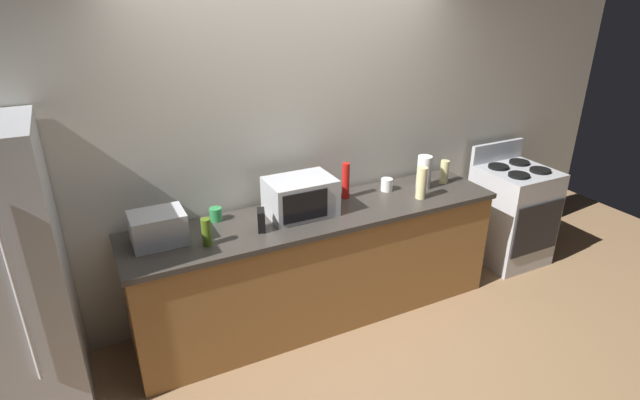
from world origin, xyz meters
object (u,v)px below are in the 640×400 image
(microwave, at_px, (300,197))
(paper_towel_roll, at_px, (424,172))
(bottle_olive_oil, at_px, (206,232))
(stove_range, at_px, (511,214))
(toaster_oven, at_px, (158,228))
(mug_green, at_px, (216,214))
(mug_white, at_px, (387,185))
(cordless_phone, at_px, (261,220))
(bottle_hand_soap, at_px, (422,183))
(bottle_hot_sauce, at_px, (346,181))
(bottle_vinegar, at_px, (444,172))

(microwave, relative_size, paper_towel_roll, 1.78)
(paper_towel_roll, bearing_deg, bottle_olive_oil, -174.96)
(stove_range, xyz_separation_m, bottle_olive_oil, (-2.87, -0.11, 0.53))
(microwave, xyz_separation_m, toaster_oven, (-1.00, 0.01, -0.03))
(mug_green, bearing_deg, mug_white, -3.36)
(paper_towel_roll, height_order, cordless_phone, paper_towel_roll)
(cordless_phone, xyz_separation_m, mug_white, (1.15, 0.21, -0.02))
(stove_range, height_order, toaster_oven, toaster_oven)
(toaster_oven, xyz_separation_m, bottle_hand_soap, (1.95, -0.17, 0.02))
(paper_towel_roll, distance_m, mug_green, 1.69)
(cordless_phone, height_order, bottle_hot_sauce, bottle_hot_sauce)
(microwave, distance_m, bottle_hand_soap, 0.97)
(microwave, height_order, bottle_olive_oil, microwave)
(stove_range, xyz_separation_m, toaster_oven, (-3.13, 0.06, 0.54))
(mug_white, bearing_deg, bottle_hot_sauce, 177.14)
(microwave, bearing_deg, bottle_olive_oil, -167.68)
(microwave, height_order, bottle_hand_soap, microwave)
(bottle_olive_oil, xyz_separation_m, mug_green, (0.15, 0.33, -0.04))
(stove_range, bearing_deg, microwave, 178.71)
(stove_range, height_order, bottle_hot_sauce, bottle_hot_sauce)
(cordless_phone, height_order, mug_white, cordless_phone)
(toaster_oven, bearing_deg, bottle_olive_oil, -32.77)
(mug_green, bearing_deg, bottle_hot_sauce, -3.55)
(bottle_hand_soap, relative_size, bottle_vinegar, 1.29)
(bottle_olive_oil, bearing_deg, bottle_vinegar, 4.76)
(toaster_oven, relative_size, bottle_hot_sauce, 1.19)
(stove_range, relative_size, bottle_hand_soap, 4.29)
(bottle_olive_oil, relative_size, bottle_hand_soap, 0.73)
(paper_towel_roll, relative_size, bottle_hot_sauce, 0.94)
(bottle_hot_sauce, xyz_separation_m, mug_white, (0.37, -0.02, -0.09))
(mug_white, bearing_deg, stove_range, -5.72)
(mug_green, bearing_deg, bottle_olive_oil, -114.81)
(toaster_oven, xyz_separation_m, bottle_vinegar, (2.32, -0.00, -0.01))
(microwave, xyz_separation_m, bottle_vinegar, (1.32, 0.01, -0.04))
(stove_range, distance_m, paper_towel_roll, 1.18)
(bottle_hand_soap, xyz_separation_m, bottle_vinegar, (0.37, 0.17, -0.03))
(bottle_vinegar, bearing_deg, bottle_olive_oil, -175.24)
(cordless_phone, relative_size, bottle_hot_sauce, 0.52)
(bottle_vinegar, height_order, mug_green, bottle_vinegar)
(mug_white, bearing_deg, cordless_phone, -169.84)
(bottle_olive_oil, distance_m, mug_white, 1.55)
(bottle_hand_soap, xyz_separation_m, mug_white, (-0.15, 0.25, -0.08))
(stove_range, distance_m, bottle_olive_oil, 2.92)
(toaster_oven, xyz_separation_m, mug_green, (0.42, 0.15, -0.06))
(mug_green, bearing_deg, toaster_oven, -159.72)
(bottle_hot_sauce, distance_m, mug_green, 1.02)
(mug_white, bearing_deg, toaster_oven, -177.68)
(mug_green, bearing_deg, microwave, -16.02)
(toaster_oven, xyz_separation_m, bottle_hot_sauce, (1.43, 0.09, 0.04))
(mug_green, relative_size, mug_white, 0.94)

